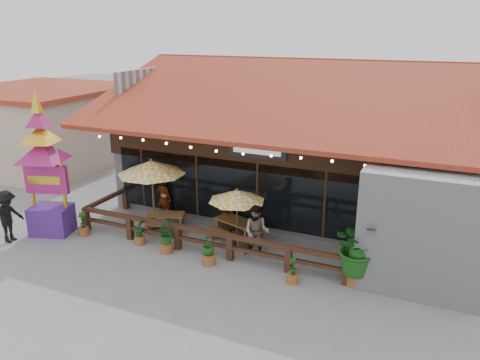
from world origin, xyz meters
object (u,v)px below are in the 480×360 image
at_px(thai_sign_tower, 43,155).
at_px(tropical_plant, 358,249).
at_px(umbrella_left, 151,168).
at_px(pedestrian, 7,216).
at_px(picnic_table_left, 166,219).
at_px(picnic_table_right, 237,227).
at_px(umbrella_right, 237,196).

relative_size(thai_sign_tower, tropical_plant, 2.75).
height_order(umbrella_left, tropical_plant, umbrella_left).
bearing_deg(tropical_plant, thai_sign_tower, -175.87).
height_order(thai_sign_tower, pedestrian, thai_sign_tower).
height_order(picnic_table_left, picnic_table_right, picnic_table_right).
distance_m(umbrella_right, picnic_table_left, 3.29).
xyz_separation_m(picnic_table_left, thai_sign_tower, (-3.74, -1.94, 2.57)).
relative_size(umbrella_left, umbrella_right, 1.48).
bearing_deg(pedestrian, thai_sign_tower, -37.67).
distance_m(umbrella_left, thai_sign_tower, 3.81).
bearing_deg(umbrella_left, thai_sign_tower, -147.66).
height_order(umbrella_right, picnic_table_right, umbrella_right).
bearing_deg(picnic_table_right, umbrella_left, -176.59).
distance_m(picnic_table_right, tropical_plant, 4.76).
bearing_deg(pedestrian, umbrella_left, -53.65).
relative_size(picnic_table_right, tropical_plant, 0.94).
xyz_separation_m(umbrella_right, pedestrian, (-7.55, -3.03, -0.89)).
distance_m(umbrella_right, pedestrian, 8.18).
relative_size(umbrella_right, tropical_plant, 1.05).
relative_size(umbrella_left, picnic_table_left, 1.91).
distance_m(picnic_table_right, pedestrian, 8.15).
bearing_deg(thai_sign_tower, umbrella_left, 32.34).
xyz_separation_m(umbrella_left, tropical_plant, (7.89, -1.21, -1.19)).
bearing_deg(picnic_table_right, umbrella_right, -67.13).
xyz_separation_m(picnic_table_right, pedestrian, (-7.40, -3.38, 0.44)).
height_order(thai_sign_tower, tropical_plant, thai_sign_tower).
bearing_deg(thai_sign_tower, picnic_table_left, 27.50).
distance_m(umbrella_left, umbrella_right, 3.58).
distance_m(thai_sign_tower, tropical_plant, 11.24).
relative_size(umbrella_left, picnic_table_right, 1.65).
bearing_deg(tropical_plant, pedestrian, -170.60).
xyz_separation_m(umbrella_right, picnic_table_left, (-2.97, 0.09, -1.40)).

